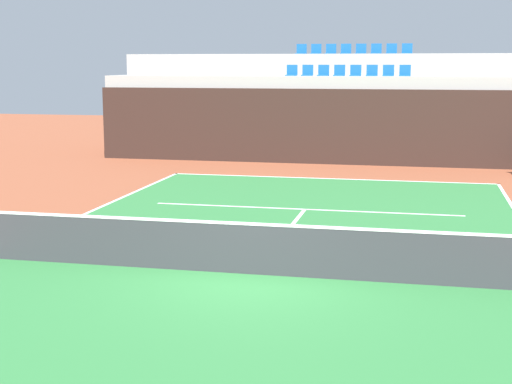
% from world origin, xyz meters
% --- Properties ---
extents(ground_plane, '(80.00, 80.00, 0.00)m').
position_xyz_m(ground_plane, '(0.00, 0.00, 0.00)').
color(ground_plane, brown).
extents(court_surface, '(11.00, 24.00, 0.01)m').
position_xyz_m(court_surface, '(0.00, 0.00, 0.01)').
color(court_surface, '#2D7238').
rests_on(court_surface, ground_plane).
extents(baseline_far, '(11.00, 0.10, 0.00)m').
position_xyz_m(baseline_far, '(0.00, 11.95, 0.01)').
color(baseline_far, white).
rests_on(baseline_far, court_surface).
extents(service_line_far, '(8.26, 0.10, 0.00)m').
position_xyz_m(service_line_far, '(0.00, 6.40, 0.01)').
color(service_line_far, white).
rests_on(service_line_far, court_surface).
extents(centre_service_line, '(0.10, 6.40, 0.00)m').
position_xyz_m(centre_service_line, '(0.00, 3.20, 0.01)').
color(centre_service_line, white).
rests_on(centre_service_line, court_surface).
extents(back_wall, '(19.58, 0.30, 2.89)m').
position_xyz_m(back_wall, '(0.00, 15.82, 1.44)').
color(back_wall, black).
rests_on(back_wall, ground_plane).
extents(stands_tier_lower, '(19.58, 2.40, 3.36)m').
position_xyz_m(stands_tier_lower, '(0.00, 17.17, 1.68)').
color(stands_tier_lower, '#9E9E99').
rests_on(stands_tier_lower, ground_plane).
extents(stands_tier_upper, '(19.58, 2.40, 4.25)m').
position_xyz_m(stands_tier_upper, '(0.00, 19.57, 2.12)').
color(stands_tier_upper, '#9E9E99').
rests_on(stands_tier_upper, ground_plane).
extents(seating_row_lower, '(4.94, 0.44, 0.44)m').
position_xyz_m(seating_row_lower, '(0.00, 17.27, 3.49)').
color(seating_row_lower, '#145193').
rests_on(seating_row_lower, stands_tier_lower).
extents(seating_row_upper, '(4.94, 0.44, 0.44)m').
position_xyz_m(seating_row_upper, '(0.00, 19.67, 4.37)').
color(seating_row_upper, '#145193').
rests_on(seating_row_upper, stands_tier_upper).
extents(tennis_net, '(11.08, 0.08, 1.07)m').
position_xyz_m(tennis_net, '(0.00, 0.00, 0.51)').
color(tennis_net, black).
rests_on(tennis_net, court_surface).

